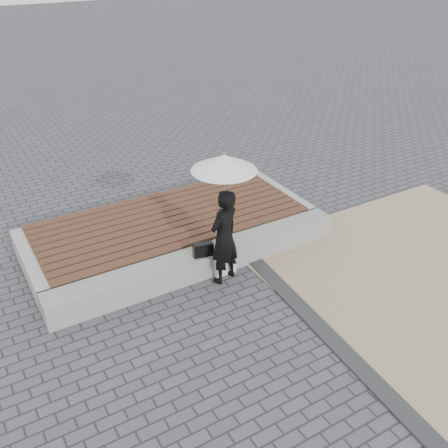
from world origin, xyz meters
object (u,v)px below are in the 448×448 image
at_px(handbag, 203,250).
at_px(canvas_tote, 224,263).
at_px(seating_ledge, 202,261).
at_px(woman, 224,237).
at_px(parasol, 224,163).

height_order(handbag, canvas_tote, handbag).
relative_size(seating_ledge, handbag, 15.88).
bearing_deg(seating_ledge, woman, -60.32).
relative_size(handbag, canvas_tote, 0.82).
bearing_deg(woman, parasol, -20.17).
distance_m(woman, parasol, 1.21).
bearing_deg(seating_ledge, parasol, -60.32).
distance_m(woman, handbag, 0.42).
distance_m(seating_ledge, canvas_tote, 0.35).
bearing_deg(parasol, woman, 0.00).
bearing_deg(seating_ledge, canvas_tote, -36.57).
xyz_separation_m(woman, canvas_tote, (0.08, 0.14, -0.58)).
bearing_deg(parasol, seating_ledge, 119.68).
xyz_separation_m(woman, parasol, (-0.00, 0.00, 1.21)).
relative_size(parasol, handbag, 3.81).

